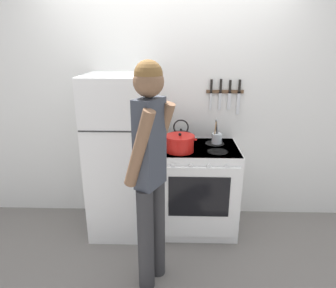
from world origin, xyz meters
name	(u,v)px	position (x,y,z in m)	size (l,w,h in m)	color
ground_plane	(168,210)	(0.00, 0.00, 0.00)	(14.00, 14.00, 0.00)	slate
wall_back	(168,103)	(0.00, 0.03, 1.27)	(10.00, 0.06, 2.55)	silver
refrigerator	(121,156)	(-0.46, -0.33, 0.80)	(0.61, 0.68, 1.61)	white
stove_range	(197,188)	(0.30, -0.33, 0.46)	(0.80, 0.65, 0.90)	white
dutch_oven_pot	(180,143)	(0.12, -0.42, 0.98)	(0.32, 0.28, 0.18)	red
tea_kettle	(181,136)	(0.13, -0.18, 0.97)	(0.26, 0.21, 0.25)	black
utensil_jar	(217,138)	(0.50, -0.18, 0.96)	(0.11, 0.11, 0.26)	silver
person	(150,167)	(-0.10, -1.09, 1.01)	(0.40, 0.44, 1.78)	#2D2D30
wall_knife_strip	(225,91)	(0.58, -0.02, 1.41)	(0.38, 0.03, 0.36)	brown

